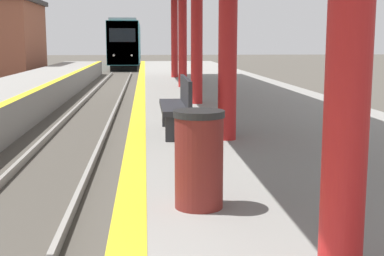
% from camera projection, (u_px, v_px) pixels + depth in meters
% --- Properties ---
extents(train, '(2.64, 19.31, 4.43)m').
position_uv_depth(train, '(126.00, 44.00, 52.87)').
color(train, black).
rests_on(train, ground).
extents(trash_bin, '(0.46, 0.46, 0.89)m').
position_uv_depth(trash_bin, '(199.00, 159.00, 4.83)').
color(trash_bin, maroon).
rests_on(trash_bin, platform_right).
extents(bench, '(0.44, 1.82, 0.92)m').
position_uv_depth(bench, '(178.00, 104.00, 8.75)').
color(bench, '#28282D').
rests_on(bench, platform_right).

